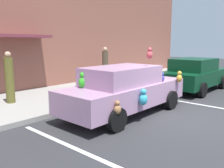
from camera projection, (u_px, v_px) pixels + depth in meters
ground_plane at (185, 116)px, 7.50m from camera, size 60.00×60.00×0.00m
sidewalk at (80, 92)px, 10.76m from camera, size 24.00×4.00×0.15m
storefront_building at (49, 24)px, 11.61m from camera, size 24.00×1.25×6.40m
parking_stripe_front at (180, 101)px, 9.41m from camera, size 0.12×3.60×0.01m
parking_stripe_rear at (69, 145)px, 5.34m from camera, size 0.12×3.60×0.01m
plush_covered_car at (125, 90)px, 7.63m from camera, size 4.68×2.01×2.13m
parked_sedan_behind at (195, 74)px, 11.46m from camera, size 4.28×1.99×1.54m
teddy_bear_on_sidewalk at (92, 90)px, 9.15m from camera, size 0.37×0.31×0.71m
pedestrian_near_shopfront at (9, 79)px, 8.46m from camera, size 0.30×0.30×1.82m
pedestrian_walking_past at (105, 66)px, 12.87m from camera, size 0.32×0.32×1.90m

